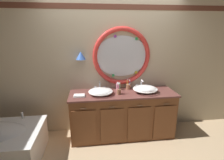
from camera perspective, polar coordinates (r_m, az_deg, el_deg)
The scene contains 11 objects.
ground_plane at distance 3.26m, azimuth 1.84°, elevation -20.25°, with size 14.00×14.00×0.00m, color tan.
back_wall_assembly at distance 3.26m, azimuth 0.57°, elevation 5.25°, with size 6.40×0.26×2.60m.
vanity_counter at distance 3.27m, azimuth 3.51°, elevation -11.23°, with size 1.91×0.61×0.86m.
sink_basin_left at distance 3.01m, azimuth -3.79°, elevation -3.82°, with size 0.43×0.43×0.10m.
sink_basin_right at distance 3.15m, azimuth 10.95°, elevation -2.94°, with size 0.44×0.44×0.12m.
faucet_set_left at distance 3.22m, azimuth -4.07°, elevation -2.19°, with size 0.22×0.13×0.17m.
faucet_set_right at distance 3.36m, azimuth 9.76°, elevation -1.58°, with size 0.24×0.14×0.17m.
toothbrush_holder_left at distance 3.01m, azimuth 2.31°, elevation -3.75°, with size 0.08×0.08×0.21m.
toothbrush_holder_right at distance 3.28m, azimuth 5.42°, elevation -2.11°, with size 0.09×0.09×0.20m.
soap_dispenser at distance 3.23m, azimuth 1.91°, elevation -2.13°, with size 0.06×0.07×0.15m.
folded_hand_towel at distance 2.97m, azimuth -10.79°, elevation -5.14°, with size 0.19×0.13×0.03m.
Camera 1 is at (-0.44, -2.58, 1.94)m, focal length 27.57 mm.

